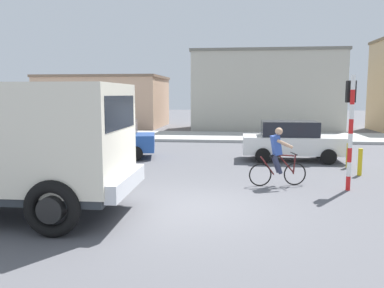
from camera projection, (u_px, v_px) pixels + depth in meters
ground_plane at (194, 207)px, 9.34m from camera, size 120.00×120.00×0.00m
sidewalk_far at (221, 137)px, 24.29m from camera, size 80.00×5.00×0.16m
truck_foreground at (7, 141)px, 8.57m from camera, size 5.46×2.92×2.90m
cyclist at (278, 157)px, 11.42m from camera, size 1.69×0.58×1.72m
traffic_light_pole at (351, 116)px, 10.81m from camera, size 0.24×0.43×3.20m
car_red_near at (292, 140)px, 15.88m from camera, size 4.00×1.88×1.60m
car_white_mid at (108, 139)px, 16.50m from camera, size 4.25×2.44×1.60m
bollard_near at (360, 162)px, 12.94m from camera, size 0.14×0.14×0.90m
bollard_far at (348, 156)px, 14.32m from camera, size 0.14×0.14×0.90m
building_corner_left at (106, 101)px, 32.89m from camera, size 9.79×7.00×4.19m
building_mid_block at (265, 91)px, 29.58m from camera, size 10.71×6.49×5.81m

